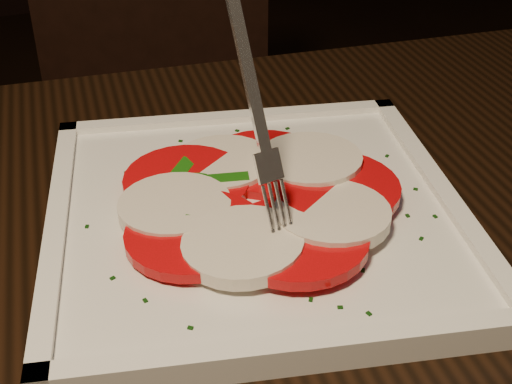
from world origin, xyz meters
TOP-DOWN VIEW (x-y plane):
  - table at (-0.11, 0.06)m, footprint 1.28×0.93m
  - chair at (-0.04, 0.87)m, footprint 0.52×0.52m
  - plate at (-0.14, 0.15)m, footprint 0.37×0.37m
  - caprese_salad at (-0.14, 0.15)m, footprint 0.26×0.26m
  - fork at (-0.15, 0.14)m, footprint 0.04×0.08m

SIDE VIEW (x-z plane):
  - chair at x=-0.04m, z-range 0.07..1.00m
  - table at x=-0.11m, z-range 0.28..1.03m
  - plate at x=-0.14m, z-range 0.75..0.76m
  - caprese_salad at x=-0.14m, z-range 0.76..0.79m
  - fork at x=-0.15m, z-range 0.79..0.94m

